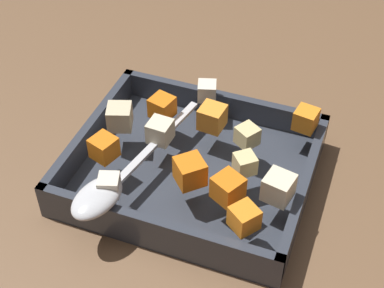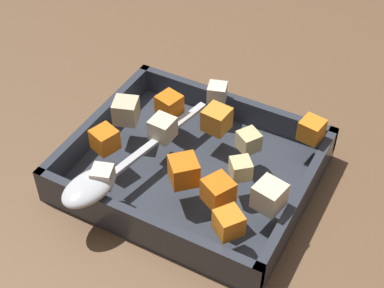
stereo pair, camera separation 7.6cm
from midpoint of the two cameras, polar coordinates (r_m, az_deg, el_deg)
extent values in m
plane|color=brown|center=(0.80, -4.23, -3.73)|extent=(4.00, 4.00, 0.00)
cube|color=#333842|center=(0.80, -2.72, -3.06)|extent=(0.32, 0.27, 0.01)
cube|color=#333842|center=(0.87, 0.45, 3.86)|extent=(0.32, 0.01, 0.04)
cube|color=#333842|center=(0.70, -6.80, -8.55)|extent=(0.32, 0.01, 0.04)
cube|color=#333842|center=(0.75, 8.05, -4.57)|extent=(0.01, 0.27, 0.04)
cube|color=#333842|center=(0.84, -12.44, 0.92)|extent=(0.01, 0.27, 0.04)
cube|color=orange|center=(0.71, -3.24, -2.84)|extent=(0.05, 0.05, 0.03)
cube|color=orange|center=(0.67, 1.89, -7.43)|extent=(0.04, 0.04, 0.03)
cube|color=orange|center=(0.80, 8.44, 2.31)|extent=(0.03, 0.03, 0.03)
cube|color=orange|center=(0.81, -5.63, 3.51)|extent=(0.04, 0.04, 0.03)
cube|color=orange|center=(0.69, 0.43, -4.49)|extent=(0.04, 0.04, 0.03)
cube|color=orange|center=(0.79, -0.76, 2.51)|extent=(0.04, 0.04, 0.03)
cube|color=orange|center=(0.76, -11.47, -0.49)|extent=(0.04, 0.04, 0.03)
cube|color=beige|center=(0.77, -5.96, 1.13)|extent=(0.03, 0.03, 0.03)
cube|color=beige|center=(0.80, -9.82, 2.52)|extent=(0.04, 0.04, 0.03)
cube|color=beige|center=(0.70, 5.42, -4.41)|extent=(0.04, 0.04, 0.03)
cube|color=#E0CC89|center=(0.77, 2.63, 0.69)|extent=(0.04, 0.04, 0.03)
cube|color=#E0CC89|center=(0.73, 2.23, -2.15)|extent=(0.04, 0.04, 0.03)
cube|color=silver|center=(0.84, -0.94, 5.06)|extent=(0.03, 0.03, 0.03)
cube|color=silver|center=(0.72, -11.15, -4.13)|extent=(0.03, 0.03, 0.03)
ellipsoid|color=silver|center=(0.71, -12.35, -5.31)|extent=(0.06, 0.09, 0.02)
cube|color=silver|center=(0.78, -6.07, 0.26)|extent=(0.05, 0.18, 0.01)
camera|label=1|loc=(0.04, -92.87, -2.69)|focal=54.42mm
camera|label=2|loc=(0.04, 87.13, 2.69)|focal=54.42mm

